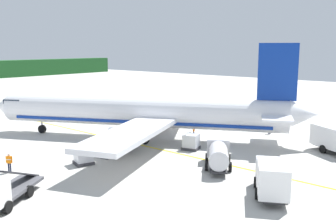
{
  "coord_description": "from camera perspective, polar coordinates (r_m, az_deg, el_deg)",
  "views": [
    {
      "loc": [
        -11.76,
        -13.78,
        11.4
      ],
      "look_at": [
        22.95,
        15.52,
        3.62
      ],
      "focal_mm": 40.44,
      "sensor_mm": 36.0,
      "label": 1
    }
  ],
  "objects": [
    {
      "name": "cargo_container_far",
      "position": [
        40.57,
        -9.39,
        -5.31
      ],
      "size": [
        2.07,
        2.07,
        2.07
      ],
      "color": "#333338",
      "rests_on": "ground"
    },
    {
      "name": "apron_guide_line",
      "position": [
        43.29,
        -1.67,
        -5.55
      ],
      "size": [
        0.3,
        60.0,
        0.01
      ],
      "primitive_type": "cube",
      "color": "yellow",
      "rests_on": "ground"
    },
    {
      "name": "service_truck_baggage",
      "position": [
        30.56,
        15.36,
        -9.39
      ],
      "size": [
        5.94,
        4.66,
        2.88
      ],
      "color": "silver",
      "rests_on": "ground"
    },
    {
      "name": "crew_marshaller",
      "position": [
        48.46,
        3.9,
        -2.7
      ],
      "size": [
        0.51,
        0.46,
        1.7
      ],
      "color": "#191E33",
      "rests_on": "ground"
    },
    {
      "name": "service_truck_pushback",
      "position": [
        30.3,
        -23.98,
        -10.9
      ],
      "size": [
        6.81,
        5.27,
        2.73
      ],
      "color": "white",
      "rests_on": "ground"
    },
    {
      "name": "service_truck_fuel",
      "position": [
        36.69,
        7.58,
        -6.2
      ],
      "size": [
        6.13,
        5.0,
        2.4
      ],
      "color": "silver",
      "rests_on": "ground"
    },
    {
      "name": "crew_loader_left",
      "position": [
        38.0,
        -22.82,
        -6.86
      ],
      "size": [
        0.45,
        0.53,
        1.79
      ],
      "color": "#191E33",
      "rests_on": "ground"
    },
    {
      "name": "airliner_foreground",
      "position": [
        47.33,
        -3.73,
        -0.05
      ],
      "size": [
        32.61,
        38.59,
        11.9
      ],
      "color": "white",
      "rests_on": "ground"
    },
    {
      "name": "cargo_container_mid",
      "position": [
        42.91,
        3.45,
        -4.5
      ],
      "size": [
        2.24,
        2.24,
        1.87
      ],
      "color": "#333338",
      "rests_on": "ground"
    },
    {
      "name": "cargo_container_near",
      "position": [
        38.44,
        -12.68,
        -6.36
      ],
      "size": [
        2.17,
        2.17,
        1.94
      ],
      "color": "#333338",
      "rests_on": "ground"
    },
    {
      "name": "crew_loader_right",
      "position": [
        52.1,
        15.07,
        -2.17
      ],
      "size": [
        0.26,
        0.63,
        1.65
      ],
      "color": "#191E33",
      "rests_on": "ground"
    }
  ]
}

